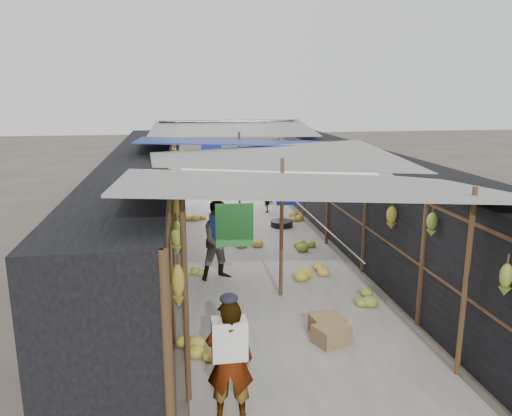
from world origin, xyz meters
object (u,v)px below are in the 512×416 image
vendor_elderly (230,360)px  vendor_seated (266,200)px  crate_near (327,325)px  shopper_blue (220,241)px  black_basin (282,224)px

vendor_elderly → vendor_seated: bearing=-95.2°
crate_near → shopper_blue: (-1.45, 2.63, 0.67)m
crate_near → shopper_blue: shopper_blue is taller
vendor_elderly → vendor_seated: (2.24, 9.92, -0.34)m
black_basin → shopper_blue: bearing=-119.2°
crate_near → vendor_seated: size_ratio=0.60×
crate_near → vendor_elderly: size_ratio=0.33×
black_basin → shopper_blue: (-2.07, -3.70, 0.73)m
black_basin → crate_near: bearing=-95.6°
crate_near → vendor_elderly: bearing=-142.3°
black_basin → vendor_elderly: vendor_elderly is taller
vendor_elderly → shopper_blue: 4.48m
crate_near → vendor_seated: vendor_seated is taller
crate_near → black_basin: 6.36m
black_basin → vendor_seated: size_ratio=0.76×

